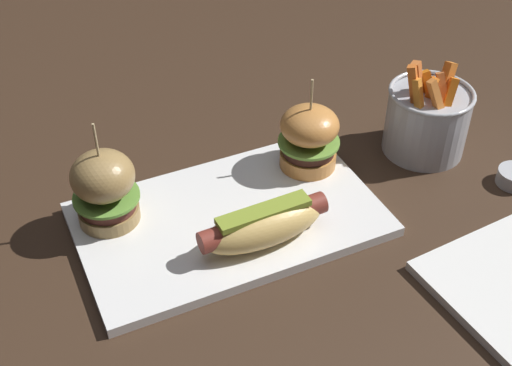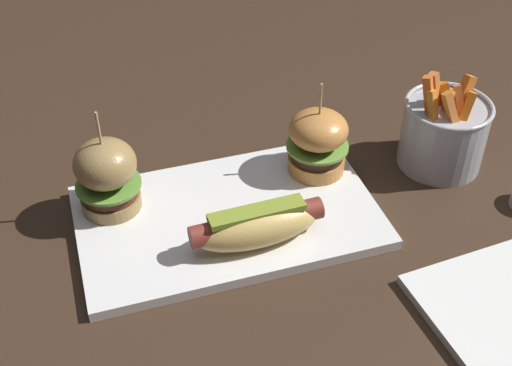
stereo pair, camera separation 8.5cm
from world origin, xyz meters
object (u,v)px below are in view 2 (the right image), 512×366
at_px(slider_right, 318,142).
at_px(slider_left, 107,175).
at_px(hot_dog, 257,225).
at_px(platter_main, 228,217).
at_px(fries_bucket, 444,132).

bearing_deg(slider_right, slider_left, 178.59).
xyz_separation_m(hot_dog, slider_left, (-0.16, 0.12, 0.02)).
relative_size(platter_main, hot_dog, 2.30).
distance_m(hot_dog, slider_left, 0.20).
distance_m(hot_dog, fries_bucket, 0.31).
relative_size(platter_main, slider_left, 2.63).
bearing_deg(platter_main, fries_bucket, 5.10).
bearing_deg(platter_main, slider_right, 20.04).
bearing_deg(fries_bucket, platter_main, -174.90).
distance_m(platter_main, hot_dog, 0.07).
xyz_separation_m(slider_left, fries_bucket, (0.46, -0.03, -0.01)).
relative_size(platter_main, fries_bucket, 2.58).
bearing_deg(fries_bucket, slider_left, 176.28).
height_order(slider_right, fries_bucket, slider_right).
height_order(hot_dog, slider_right, slider_right).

